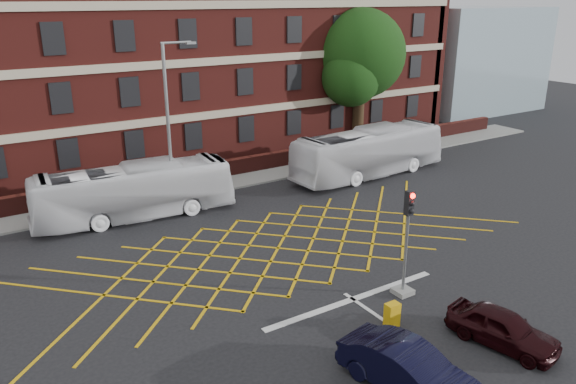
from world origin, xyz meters
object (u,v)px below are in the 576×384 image
car_maroon (503,328)px  bus_left (134,192)px  street_lamp (172,157)px  car_navy (409,370)px  deciduous_tree (360,60)px  utility_cabinet (392,315)px  bus_right (369,152)px  traffic_light_near (406,253)px

car_maroon → bus_left: bearing=98.1°
car_maroon → street_lamp: street_lamp is taller
car_maroon → street_lamp: 18.24m
car_navy → deciduous_tree: 30.58m
car_navy → utility_cabinet: (1.94, 2.80, -0.27)m
car_maroon → bus_right: bearing=50.9°
bus_left → bus_right: bearing=-88.3°
bus_left → bus_right: 15.11m
utility_cabinet → bus_right: bearing=52.3°
car_navy → traffic_light_near: size_ratio=1.03×
bus_right → deciduous_tree: (5.08, 7.37, 4.83)m
bus_right → deciduous_tree: size_ratio=1.08×
bus_right → traffic_light_near: (-8.86, -12.52, 0.22)m
bus_left → street_lamp: bearing=-91.8°
bus_left → deciduous_tree: bearing=-67.0°
car_navy → car_maroon: 4.29m
car_navy → deciduous_tree: (17.84, 24.18, 5.65)m
car_navy → traffic_light_near: traffic_light_near is taller
deciduous_tree → bus_left: bearing=-162.4°
bus_left → car_navy: 17.94m
bus_right → car_navy: size_ratio=2.53×
car_navy → car_maroon: (4.29, 0.02, -0.09)m
bus_right → street_lamp: street_lamp is taller
bus_left → deciduous_tree: deciduous_tree is taller
deciduous_tree → utility_cabinet: (-15.90, -21.38, -5.92)m
car_maroon → utility_cabinet: size_ratio=4.08×
bus_right → street_lamp: 13.10m
bus_right → car_maroon: bearing=150.1°
car_maroon → utility_cabinet: 3.64m
street_lamp → bus_right: bearing=-3.1°
street_lamp → traffic_light_near: bearing=-72.7°
car_navy → traffic_light_near: bearing=35.7°
car_maroon → utility_cabinet: car_maroon is taller
street_lamp → deciduous_tree: bearing=20.2°
bus_right → traffic_light_near: size_ratio=2.60×
bus_left → deciduous_tree: 21.72m
bus_left → car_navy: bus_left is taller
utility_cabinet → bus_left: bearing=105.9°
bus_right → deciduous_tree: deciduous_tree is taller
car_navy → bus_right: bearing=40.7°
bus_left → utility_cabinet: 15.60m
car_navy → car_maroon: bearing=-11.8°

